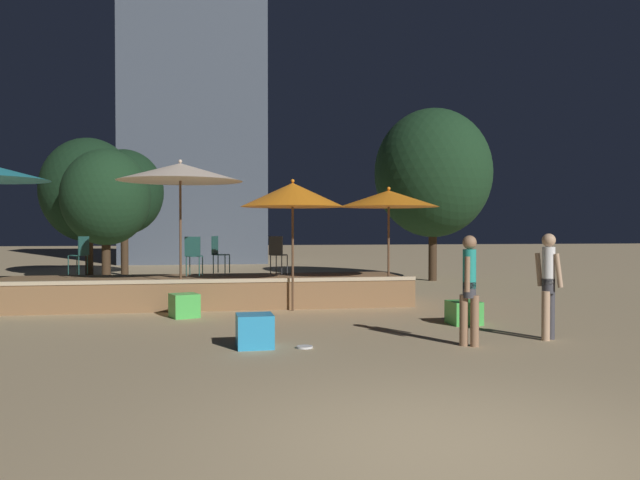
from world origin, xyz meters
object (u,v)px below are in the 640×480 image
at_px(cube_seat_1, 255,331).
at_px(background_tree_3, 124,192).
at_px(patio_umbrella_1, 180,172).
at_px(person_1, 469,287).
at_px(patio_umbrella_3, 293,195).
at_px(background_tree_1, 433,173).
at_px(cube_seat_2, 184,306).
at_px(background_tree_0, 89,190).
at_px(bistro_chair_0, 193,252).
at_px(bistro_chair_1, 277,251).
at_px(bistro_chair_3, 81,251).
at_px(patio_umbrella_0, 389,199).
at_px(person_0, 548,282).
at_px(background_tree_2, 106,197).
at_px(bistro_chair_2, 218,251).
at_px(cube_seat_0, 464,313).
at_px(frisbee_disc, 305,347).

bearing_deg(cube_seat_1, background_tree_3, 104.95).
bearing_deg(patio_umbrella_1, person_1, -46.01).
xyz_separation_m(patio_umbrella_3, background_tree_1, (5.60, 6.86, 1.14)).
xyz_separation_m(cube_seat_2, background_tree_0, (-4.01, 11.23, 2.94)).
bearing_deg(bistro_chair_0, cube_seat_1, 114.50).
distance_m(patio_umbrella_1, bistro_chair_1, 3.05).
distance_m(bistro_chair_3, background_tree_1, 11.69).
relative_size(patio_umbrella_0, person_0, 1.60).
height_order(background_tree_1, background_tree_3, background_tree_1).
relative_size(bistro_chair_1, background_tree_2, 0.21).
xyz_separation_m(patio_umbrella_3, bistro_chair_2, (-1.60, 1.96, -1.27)).
relative_size(cube_seat_1, background_tree_2, 0.13).
bearing_deg(bistro_chair_3, bistro_chair_1, 109.94).
relative_size(bistro_chair_3, background_tree_0, 0.18).
distance_m(bistro_chair_1, background_tree_1, 8.26).
bearing_deg(cube_seat_1, background_tree_2, 109.28).
height_order(cube_seat_0, cube_seat_1, cube_seat_1).
distance_m(cube_seat_0, background_tree_1, 10.23).
bearing_deg(background_tree_0, bistro_chair_0, -66.36).
bearing_deg(bistro_chair_0, patio_umbrella_1, 88.10).
bearing_deg(background_tree_1, person_1, -106.91).
relative_size(background_tree_0, background_tree_3, 1.07).
xyz_separation_m(person_0, background_tree_2, (-8.83, 11.98, 1.86)).
bearing_deg(person_1, bistro_chair_2, 153.84).
bearing_deg(cube_seat_0, bistro_chair_0, 144.84).
height_order(cube_seat_1, frisbee_disc, cube_seat_1).
xyz_separation_m(bistro_chair_0, background_tree_3, (-2.93, 9.89, 1.90)).
bearing_deg(bistro_chair_1, cube_seat_0, 161.08).
bearing_deg(bistro_chair_2, background_tree_3, 43.02).
distance_m(patio_umbrella_0, bistro_chair_1, 2.95).
bearing_deg(frisbee_disc, cube_seat_0, 29.22).
relative_size(frisbee_disc, background_tree_2, 0.06).
xyz_separation_m(bistro_chair_2, frisbee_disc, (1.27, -6.18, -1.22)).
xyz_separation_m(bistro_chair_3, background_tree_3, (-0.29, 8.97, 1.90)).
distance_m(frisbee_disc, background_tree_1, 13.07).
height_order(patio_umbrella_0, patio_umbrella_1, patio_umbrella_1).
xyz_separation_m(patio_umbrella_1, bistro_chair_2, (0.79, 1.70, -1.74)).
height_order(cube_seat_1, bistro_chair_0, bistro_chair_0).
bearing_deg(cube_seat_1, person_0, -1.38).
distance_m(cube_seat_0, cube_seat_2, 5.47).
relative_size(cube_seat_1, background_tree_0, 0.11).
height_order(patio_umbrella_1, bistro_chair_0, patio_umbrella_1).
bearing_deg(bistro_chair_2, patio_umbrella_3, -118.84).
distance_m(frisbee_disc, background_tree_0, 16.25).
bearing_deg(person_0, bistro_chair_0, -76.49).
bearing_deg(bistro_chair_0, person_0, 149.96).
bearing_deg(background_tree_1, cube_seat_2, -136.29).
xyz_separation_m(person_1, background_tree_3, (-7.25, 15.51, 2.24)).
distance_m(patio_umbrella_1, cube_seat_2, 2.89).
bearing_deg(person_0, cube_seat_0, -101.86).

